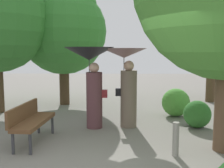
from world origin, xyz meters
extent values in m
cylinder|color=#563338|center=(-0.44, 2.91, 0.71)|extent=(0.41, 0.41, 1.42)
sphere|color=tan|center=(-0.44, 2.91, 1.54)|extent=(0.25, 0.25, 0.25)
cylinder|color=#333338|center=(-0.56, 2.91, 1.33)|extent=(0.02, 0.02, 0.79)
cone|color=black|center=(-0.56, 2.91, 1.89)|extent=(1.25, 1.25, 0.32)
cube|color=maroon|center=(-0.17, 2.89, 0.88)|extent=(0.14, 0.10, 0.20)
cylinder|color=#6B5B4C|center=(0.44, 3.01, 0.73)|extent=(0.42, 0.42, 1.46)
sphere|color=tan|center=(0.44, 3.01, 1.58)|extent=(0.26, 0.26, 0.26)
cylinder|color=#333338|center=(0.31, 3.02, 1.37)|extent=(0.02, 0.02, 0.82)
cone|color=gray|center=(0.31, 3.02, 1.90)|extent=(1.15, 1.15, 0.24)
cube|color=black|center=(0.17, 3.02, 0.91)|extent=(0.14, 0.10, 0.20)
cylinder|color=#38383D|center=(-1.49, 1.04, 0.22)|extent=(0.06, 0.06, 0.44)
cylinder|color=#38383D|center=(-1.82, 1.06, 0.22)|extent=(0.06, 0.06, 0.44)
cylinder|color=#38383D|center=(-1.39, 2.37, 0.22)|extent=(0.06, 0.06, 0.44)
cylinder|color=#38383D|center=(-1.73, 2.40, 0.22)|extent=(0.06, 0.06, 0.44)
cube|color=brown|center=(-1.61, 1.72, 0.46)|extent=(0.54, 1.53, 0.08)
cube|color=brown|center=(-1.85, 1.73, 0.66)|extent=(0.16, 1.50, 0.35)
cylinder|color=#42301E|center=(-1.81, 5.96, 1.78)|extent=(0.36, 0.36, 3.56)
sphere|color=#387F33|center=(-1.81, 5.96, 2.67)|extent=(3.11, 3.11, 3.11)
sphere|color=#387F33|center=(-1.81, 5.96, 3.38)|extent=(2.49, 2.49, 2.49)
cylinder|color=#4C3823|center=(3.76, 6.60, 1.77)|extent=(0.35, 0.35, 3.55)
sphere|color=#387F33|center=(3.76, 6.60, 2.66)|extent=(2.30, 2.30, 2.30)
sphere|color=#387F33|center=(3.76, 6.60, 3.37)|extent=(1.84, 1.84, 1.84)
sphere|color=#4C9338|center=(1.90, 4.19, 0.42)|extent=(0.84, 0.84, 0.84)
sphere|color=#2D6B28|center=(2.19, 2.96, 0.35)|extent=(0.70, 0.70, 0.70)
cylinder|color=gray|center=(1.24, 1.05, 0.32)|extent=(0.12, 0.12, 0.64)
camera|label=1|loc=(0.17, -3.80, 1.93)|focal=43.04mm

